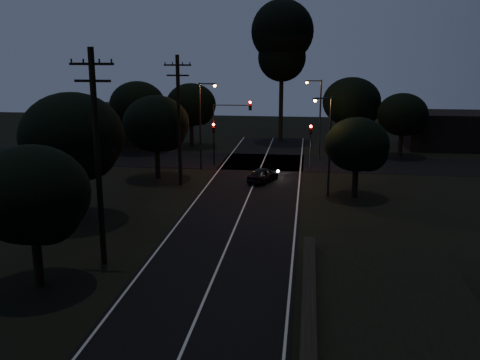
# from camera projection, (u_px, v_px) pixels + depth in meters

# --- Properties ---
(road_surface) EXTENTS (60.00, 70.00, 0.03)m
(road_surface) POSITION_uv_depth(u_px,v_px,m) (251.00, 189.00, 42.70)
(road_surface) COLOR black
(road_surface) RESTS_ON ground
(utility_pole_mid) EXTENTS (2.20, 0.30, 11.00)m
(utility_pole_mid) POSITION_uv_depth(u_px,v_px,m) (97.00, 156.00, 26.56)
(utility_pole_mid) COLOR black
(utility_pole_mid) RESTS_ON ground
(utility_pole_far) EXTENTS (2.20, 0.30, 10.50)m
(utility_pole_far) POSITION_uv_depth(u_px,v_px,m) (179.00, 119.00, 43.00)
(utility_pole_far) COLOR black
(utility_pole_far) RESTS_ON ground
(tree_left_b) EXTENTS (5.30, 5.30, 6.74)m
(tree_left_b) POSITION_uv_depth(u_px,v_px,m) (34.00, 197.00, 24.12)
(tree_left_b) COLOR black
(tree_left_b) RESTS_ON ground
(tree_left_c) EXTENTS (6.58, 6.58, 8.31)m
(tree_left_c) POSITION_uv_depth(u_px,v_px,m) (75.00, 139.00, 33.80)
(tree_left_c) COLOR black
(tree_left_c) RESTS_ON ground
(tree_left_d) EXTENTS (5.65, 5.65, 7.16)m
(tree_left_d) POSITION_uv_depth(u_px,v_px,m) (158.00, 125.00, 45.31)
(tree_left_d) COLOR black
(tree_left_d) RESTS_ON ground
(tree_far_nw) EXTENTS (5.70, 5.70, 7.23)m
(tree_far_nw) POSITION_uv_depth(u_px,v_px,m) (193.00, 106.00, 60.78)
(tree_far_nw) COLOR black
(tree_far_nw) RESTS_ON ground
(tree_far_w) EXTENTS (5.99, 5.99, 7.64)m
(tree_far_w) POSITION_uv_depth(u_px,v_px,m) (139.00, 106.00, 57.47)
(tree_far_w) COLOR black
(tree_far_w) RESTS_ON ground
(tree_far_ne) EXTENTS (6.34, 6.34, 8.02)m
(tree_far_ne) POSITION_uv_depth(u_px,v_px,m) (354.00, 103.00, 58.40)
(tree_far_ne) COLOR black
(tree_far_ne) RESTS_ON ground
(tree_far_e) EXTENTS (5.18, 5.18, 6.58)m
(tree_far_e) POSITION_uv_depth(u_px,v_px,m) (404.00, 116.00, 55.14)
(tree_far_e) COLOR black
(tree_far_e) RESTS_ON ground
(tree_right_a) EXTENTS (4.76, 4.76, 6.05)m
(tree_right_a) POSITION_uv_depth(u_px,v_px,m) (359.00, 146.00, 39.59)
(tree_right_a) COLOR black
(tree_right_a) RESTS_ON ground
(tall_pine) EXTENTS (7.33, 7.33, 16.66)m
(tall_pine) POSITION_uv_depth(u_px,v_px,m) (282.00, 40.00, 62.75)
(tall_pine) COLOR black
(tall_pine) RESTS_ON ground
(building_left) EXTENTS (10.00, 8.00, 4.40)m
(building_left) POSITION_uv_depth(u_px,v_px,m) (106.00, 123.00, 64.80)
(building_left) COLOR black
(building_left) RESTS_ON ground
(building_right) EXTENTS (9.00, 7.00, 4.00)m
(building_right) POSITION_uv_depth(u_px,v_px,m) (446.00, 130.00, 60.83)
(building_right) COLOR black
(building_right) RESTS_ON ground
(signal_left) EXTENTS (0.28, 0.35, 4.10)m
(signal_left) POSITION_uv_depth(u_px,v_px,m) (214.00, 136.00, 51.15)
(signal_left) COLOR black
(signal_left) RESTS_ON ground
(signal_right) EXTENTS (0.28, 0.35, 4.10)m
(signal_right) POSITION_uv_depth(u_px,v_px,m) (310.00, 138.00, 50.01)
(signal_right) COLOR black
(signal_right) RESTS_ON ground
(signal_mast) EXTENTS (3.70, 0.35, 6.25)m
(signal_mast) POSITION_uv_depth(u_px,v_px,m) (231.00, 121.00, 50.59)
(signal_mast) COLOR black
(signal_mast) RESTS_ON ground
(streetlight_a) EXTENTS (1.66, 0.26, 8.00)m
(streetlight_a) POSITION_uv_depth(u_px,v_px,m) (202.00, 120.00, 48.90)
(streetlight_a) COLOR black
(streetlight_a) RESTS_ON ground
(streetlight_b) EXTENTS (1.66, 0.26, 8.00)m
(streetlight_b) POSITION_uv_depth(u_px,v_px,m) (318.00, 114.00, 53.36)
(streetlight_b) COLOR black
(streetlight_b) RESTS_ON ground
(streetlight_c) EXTENTS (1.46, 0.26, 7.50)m
(streetlight_c) POSITION_uv_depth(u_px,v_px,m) (328.00, 139.00, 39.87)
(streetlight_c) COLOR black
(streetlight_c) RESTS_ON ground
(car) EXTENTS (2.72, 4.00, 1.26)m
(car) POSITION_uv_depth(u_px,v_px,m) (263.00, 175.00, 45.02)
(car) COLOR black
(car) RESTS_ON ground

